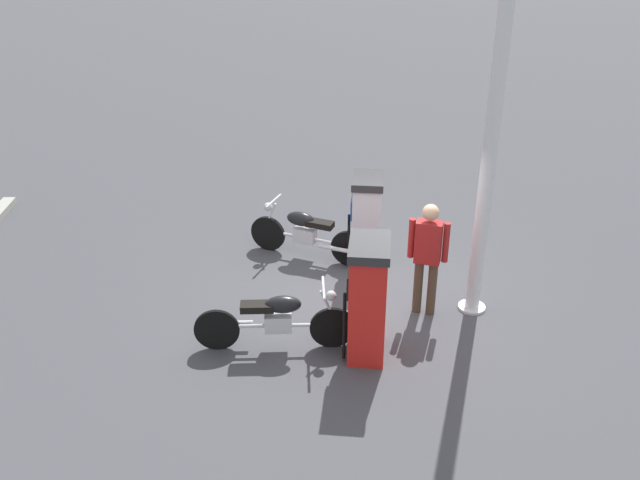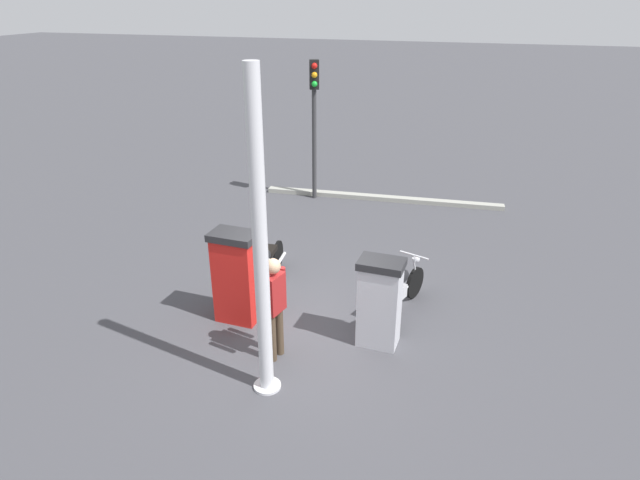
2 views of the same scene
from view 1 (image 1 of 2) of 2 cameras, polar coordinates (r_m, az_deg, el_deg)
ground_plane at (r=10.70m, az=3.22°, el=-4.99°), size 120.00×120.00×0.00m
fuel_pump_near at (r=11.41m, az=3.74°, el=1.60°), size 0.56×0.73×1.51m
fuel_pump_far at (r=9.20m, az=3.83°, el=-4.71°), size 0.59×0.80×1.65m
motorcycle_near_pump at (r=11.69m, az=-1.16°, el=0.61°), size 1.96×0.87×0.94m
motorcycle_far_pump at (r=9.49m, az=-3.44°, el=-6.23°), size 2.14×0.56×0.94m
attendant_person at (r=10.07m, az=8.60°, el=-0.96°), size 0.58×0.28×1.72m
canopy_support_pole at (r=9.79m, az=13.26°, el=5.57°), size 0.40×0.40×4.55m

